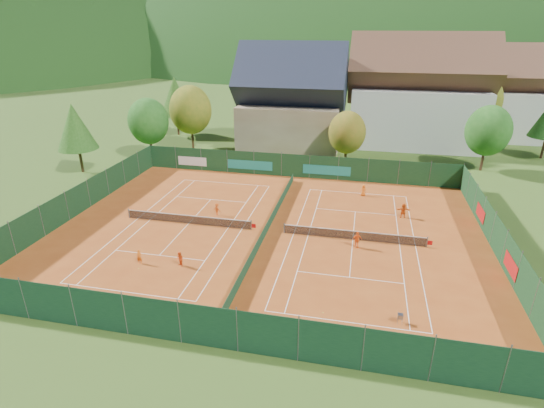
{
  "coord_description": "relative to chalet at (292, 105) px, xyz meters",
  "views": [
    {
      "loc": [
        8.08,
        -35.12,
        18.13
      ],
      "look_at": [
        0.0,
        2.0,
        2.0
      ],
      "focal_mm": 28.0,
      "sensor_mm": 36.0,
      "label": 1
    }
  ],
  "objects": [
    {
      "name": "fence_east",
      "position": [
        23.0,
        -29.95,
        -5.14
      ],
      "size": [
        0.09,
        32.0,
        3.0
      ],
      "color": "#13361A",
      "rests_on": "ground"
    },
    {
      "name": "tree_west_mid",
      "position": [
        -15.0,
        -4.0,
        -0.56
      ],
      "size": [
        6.44,
        6.44,
        9.78
      ],
      "color": "#402B17",
      "rests_on": "ground"
    },
    {
      "name": "loose_ball_0",
      "position": [
        -5.66,
        -38.73,
        -6.59
      ],
      "size": [
        0.07,
        0.07,
        0.07
      ],
      "primitive_type": "sphere",
      "color": "#CCD833",
      "rests_on": "ground"
    },
    {
      "name": "chalet",
      "position": [
        0.0,
        0.0,
        0.0
      ],
      "size": [
        16.2,
        12.0,
        16.0
      ],
      "color": "tan",
      "rests_on": "ground"
    },
    {
      "name": "tennis_net_right",
      "position": [
        11.15,
        -30.0,
        -6.12
      ],
      "size": [
        13.3,
        0.1,
        1.02
      ],
      "color": "#59595B",
      "rests_on": "ground"
    },
    {
      "name": "tree_west_back",
      "position": [
        -21.0,
        4.0,
        0.11
      ],
      "size": [
        5.6,
        5.6,
        10.0
      ],
      "color": "#4A2A1A",
      "rests_on": "ground"
    },
    {
      "name": "court_markings_right",
      "position": [
        11.0,
        -30.0,
        -6.61
      ],
      "size": [
        11.03,
        23.83,
        0.0
      ],
      "color": "white",
      "rests_on": "ground"
    },
    {
      "name": "loose_ball_1",
      "position": [
        9.44,
        -41.25,
        -6.59
      ],
      "size": [
        0.07,
        0.07,
        0.07
      ],
      "primitive_type": "sphere",
      "color": "#CCD833",
      "rests_on": "ground"
    },
    {
      "name": "tree_center",
      "position": [
        9.0,
        -8.0,
        -1.91
      ],
      "size": [
        5.01,
        5.01,
        7.6
      ],
      "color": "#473119",
      "rests_on": "ground"
    },
    {
      "name": "tree_west_side",
      "position": [
        -25.0,
        -18.0,
        -0.56
      ],
      "size": [
        5.04,
        5.04,
        9.0
      ],
      "color": "#422F17",
      "rests_on": "ground"
    },
    {
      "name": "tree_east_back",
      "position": [
        29.0,
        10.0,
        0.12
      ],
      "size": [
        7.15,
        7.15,
        10.86
      ],
      "color": "#4B2D1A",
      "rests_on": "ground"
    },
    {
      "name": "tree_east_front",
      "position": [
        27.0,
        -6.0,
        -1.23
      ],
      "size": [
        5.72,
        5.72,
        8.69
      ],
      "color": "#442918",
      "rests_on": "ground"
    },
    {
      "name": "player_right_far_b",
      "position": [
        15.73,
        -24.01,
        -5.85
      ],
      "size": [
        1.46,
        0.54,
        1.55
      ],
      "primitive_type": "imported",
      "rotation": [
        0.0,
        0.0,
        3.2
      ],
      "color": "#DA5513",
      "rests_on": "ground"
    },
    {
      "name": "fence_west",
      "position": [
        -17.0,
        -30.0,
        -5.12
      ],
      "size": [
        0.04,
        32.0,
        3.0
      ],
      "color": "#13351B",
      "rests_on": "ground"
    },
    {
      "name": "clay_pad",
      "position": [
        3.0,
        -30.0,
        -6.62
      ],
      "size": [
        40.0,
        32.0,
        0.01
      ],
      "primitive_type": "cube",
      "color": "#9C4317",
      "rests_on": "ground"
    },
    {
      "name": "player_left_mid",
      "position": [
        -2.51,
        -37.67,
        -5.97
      ],
      "size": [
        0.8,
        0.78,
        1.31
      ],
      "primitive_type": "imported",
      "rotation": [
        0.0,
        0.0,
        -0.65
      ],
      "color": "#F55215",
      "rests_on": "ground"
    },
    {
      "name": "tennis_net_left",
      "position": [
        -4.85,
        -30.0,
        -6.12
      ],
      "size": [
        13.3,
        0.1,
        1.02
      ],
      "color": "#59595B",
      "rests_on": "ground"
    },
    {
      "name": "player_right_far_a",
      "position": [
        11.69,
        -18.82,
        -5.94
      ],
      "size": [
        0.68,
        0.46,
        1.37
      ],
      "primitive_type": "imported",
      "rotation": [
        0.0,
        0.0,
        3.17
      ],
      "color": "orange",
      "rests_on": "ground"
    },
    {
      "name": "court_divider",
      "position": [
        3.0,
        -30.0,
        -6.12
      ],
      "size": [
        0.03,
        28.8,
        1.0
      ],
      "color": "#153C24",
      "rests_on": "ground"
    },
    {
      "name": "tree_west_front",
      "position": [
        -19.0,
        -10.0,
        -1.23
      ],
      "size": [
        5.72,
        5.72,
        8.69
      ],
      "color": "#4B2D1A",
      "rests_on": "ground"
    },
    {
      "name": "fence_north",
      "position": [
        2.54,
        -14.01,
        -5.16
      ],
      "size": [
        40.0,
        0.1,
        3.0
      ],
      "color": "#153A1D",
      "rests_on": "ground"
    },
    {
      "name": "loose_ball_3",
      "position": [
        -0.26,
        -21.52,
        -6.59
      ],
      "size": [
        0.07,
        0.07,
        0.07
      ],
      "primitive_type": "sphere",
      "color": "#CCD833",
      "rests_on": "ground"
    },
    {
      "name": "hotel_block_b",
      "position": [
        33.0,
        14.0,
        -0.01
      ],
      "size": [
        17.28,
        10.0,
        15.5
      ],
      "color": "silver",
      "rests_on": "ground"
    },
    {
      "name": "loose_ball_2",
      "position": [
        7.01,
        -25.91,
        -6.59
      ],
      "size": [
        0.07,
        0.07,
        0.07
      ],
      "primitive_type": "sphere",
      "color": "#CCD833",
      "rests_on": "ground"
    },
    {
      "name": "mountain_backdrop",
      "position": [
        31.54,
        203.48,
        -46.26
      ],
      "size": [
        820.0,
        530.0,
        242.0
      ],
      "color": "black",
      "rests_on": "ground"
    },
    {
      "name": "ground",
      "position": [
        3.0,
        -30.0,
        -6.64
      ],
      "size": [
        600.0,
        600.0,
        0.0
      ],
      "primitive_type": "plane",
      "color": "#314F18",
      "rests_on": "ground"
    },
    {
      "name": "player_left_near",
      "position": [
        -5.94,
        -37.95,
        -6.0
      ],
      "size": [
        0.5,
        0.36,
        1.26
      ],
      "primitive_type": "imported",
      "rotation": [
        0.0,
        0.0,
        0.14
      ],
      "color": "orange",
      "rests_on": "ground"
    },
    {
      "name": "player_right_near",
      "position": [
        11.35,
        -31.42,
        -5.85
      ],
      "size": [
        0.99,
        0.68,
        1.55
      ],
      "primitive_type": "imported",
      "rotation": [
        0.0,
        0.0,
        0.36
      ],
      "color": "orange",
      "rests_on": "ground"
    },
    {
      "name": "fence_south",
      "position": [
        3.0,
        -46.0,
        -5.12
      ],
      "size": [
        40.0,
        0.04,
        3.0
      ],
      "color": "#12321E",
      "rests_on": "ground"
    },
    {
      "name": "ball_hopper",
      "position": [
        14.48,
        -41.24,
        -6.07
      ],
      "size": [
        0.34,
        0.34,
        0.8
      ],
      "color": "slate",
      "rests_on": "ground"
    },
    {
      "name": "hotel_block_a",
      "position": [
        19.0,
        6.0,
        0.76
      ],
      "size": [
        21.6,
        11.0,
        17.25
      ],
      "color": "silver",
      "rests_on": "ground"
    },
    {
      "name": "player_left_far",
      "position": [
        -2.91,
        -27.41,
        -5.98
      ],
      "size": [
        0.94,
        0.73,
        1.29
      ],
      "primitive_type": "imported",
      "rotation": [
        0.0,
        0.0,
        2.8
      ],
      "color": "#D04D12",
      "rests_on": "ground"
    },
    {
      "name": "court_markings_left",
      "position": [
        -5.0,
        -30.0,
        -6.61
      ],
      "size": [
        11.03,
        23.83,
        0.0
      ],
      "color": "white",
      "rests_on": "ground"
    }
  ]
}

